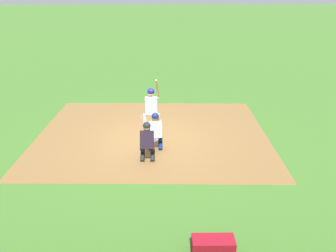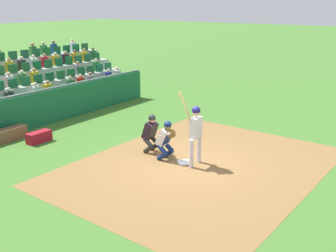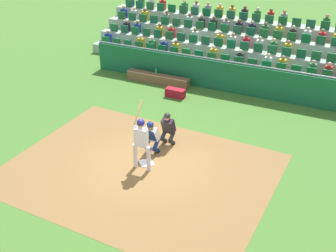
% 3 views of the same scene
% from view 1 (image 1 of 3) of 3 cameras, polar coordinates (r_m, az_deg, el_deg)
% --- Properties ---
extents(ground_plane, '(160.00, 160.00, 0.00)m').
position_cam_1_polar(ground_plane, '(11.21, -2.86, -2.52)').
color(ground_plane, '#3F6F28').
extents(infield_dirt_patch, '(8.61, 6.77, 0.01)m').
position_cam_1_polar(infield_dirt_patch, '(11.65, -2.82, -1.39)').
color(infield_dirt_patch, brown).
rests_on(infield_dirt_patch, ground_plane).
extents(home_plate_marker, '(0.62, 0.62, 0.02)m').
position_cam_1_polar(home_plate_marker, '(11.20, -2.86, -2.45)').
color(home_plate_marker, white).
rests_on(home_plate_marker, infield_dirt_patch).
extents(batter_at_plate, '(0.61, 0.62, 2.25)m').
position_cam_1_polar(batter_at_plate, '(11.05, -3.03, 3.52)').
color(batter_at_plate, silver).
rests_on(batter_at_plate, ground_plane).
extents(catcher_crouching, '(0.46, 0.71, 1.28)m').
position_cam_1_polar(catcher_crouching, '(10.33, -2.25, -0.56)').
color(catcher_crouching, navy).
rests_on(catcher_crouching, ground_plane).
extents(home_plate_umpire, '(0.47, 0.47, 1.30)m').
position_cam_1_polar(home_plate_umpire, '(9.64, -3.82, -2.55)').
color(home_plate_umpire, black).
rests_on(home_plate_umpire, ground_plane).
extents(equipment_duffel_bag, '(0.88, 0.38, 0.38)m').
position_cam_1_polar(equipment_duffel_bag, '(6.92, 8.20, -20.82)').
color(equipment_duffel_bag, maroon).
rests_on(equipment_duffel_bag, ground_plane).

